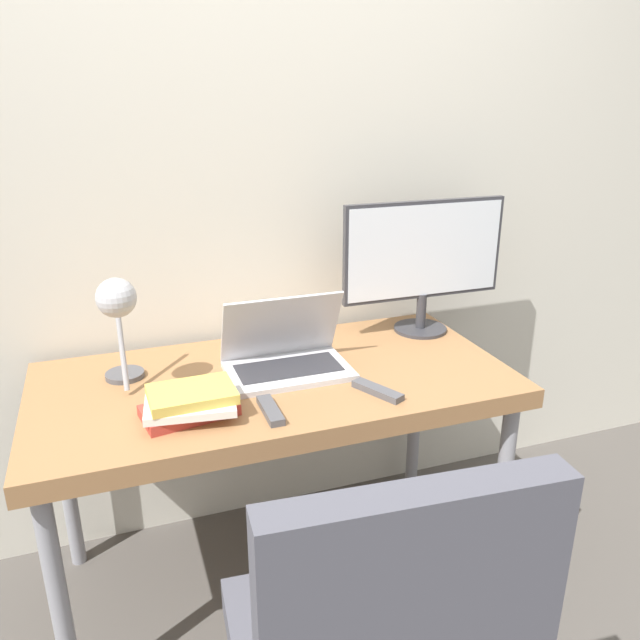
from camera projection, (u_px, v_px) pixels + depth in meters
name	position (u px, v px, depth m)	size (l,w,h in m)	color
wall_back	(237.00, 181.00, 2.11)	(8.00, 0.05, 2.60)	beige
desk	(275.00, 396.00, 1.95)	(1.45, 0.72, 0.76)	#996B42
laptop	(286.00, 356.00, 1.95)	(0.38, 0.25, 0.24)	silver
monitor	(424.00, 257.00, 2.20)	(0.61, 0.19, 0.48)	#333338
desk_lamp	(118.00, 311.00, 1.73)	(0.12, 0.24, 0.35)	#4C4C51
book_stack	(190.00, 403.00, 1.67)	(0.27, 0.20, 0.08)	#B2382D
tv_remote	(270.00, 410.00, 1.70)	(0.04, 0.16, 0.02)	#4C4C51
media_remote	(377.00, 391.00, 1.81)	(0.11, 0.17, 0.02)	#4C4C51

